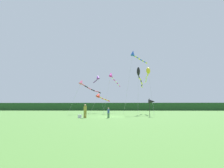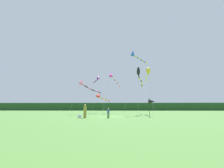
{
  "view_description": "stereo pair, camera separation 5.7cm",
  "coord_description": "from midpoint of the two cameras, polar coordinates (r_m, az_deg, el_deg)",
  "views": [
    {
      "loc": [
        1.17,
        -24.31,
        1.37
      ],
      "look_at": [
        0.0,
        6.0,
        5.67
      ],
      "focal_mm": 26.29,
      "sensor_mm": 36.0,
      "label": 1
    },
    {
      "loc": [
        1.23,
        -24.31,
        1.37
      ],
      "look_at": [
        0.0,
        6.0,
        5.67
      ],
      "focal_mm": 26.29,
      "sensor_mm": 36.0,
      "label": 2
    }
  ],
  "objects": [
    {
      "name": "kite_blue",
      "position": [
        32.54,
        7.88,
        10.1
      ],
      "size": [
        5.15,
        4.25,
        12.29
      ],
      "color": "#B2B2B2",
      "rests_on": "ground"
    },
    {
      "name": "kite_magenta",
      "position": [
        37.49,
        0.23,
        2.5
      ],
      "size": [
        3.41,
        10.17,
        9.25
      ],
      "color": "#B2B2B2",
      "rests_on": "ground"
    },
    {
      "name": "kite_black",
      "position": [
        32.17,
        9.41,
        3.51
      ],
      "size": [
        2.24,
        8.76,
        9.04
      ],
      "color": "#B2B2B2",
      "rests_on": "ground"
    },
    {
      "name": "person_adult",
      "position": [
        21.57,
        -9.29,
        -8.98
      ],
      "size": [
        0.39,
        0.39,
        1.76
      ],
      "color": "olive",
      "rests_on": "ground"
    },
    {
      "name": "distant_treeline",
      "position": [
        69.32,
        1.34,
        -7.89
      ],
      "size": [
        108.0,
        3.26,
        3.15
      ],
      "primitive_type": "cube",
      "color": "#234C23",
      "rests_on": "ground"
    },
    {
      "name": "ground_plane",
      "position": [
        24.38,
        -0.51,
        -11.28
      ],
      "size": [
        120.0,
        120.0,
        0.0
      ],
      "primitive_type": "plane",
      "color": "#477533"
    },
    {
      "name": "kite_red",
      "position": [
        39.04,
        -4.36,
        -3.99
      ],
      "size": [
        4.12,
        5.67,
        4.97
      ],
      "color": "#B2B2B2",
      "rests_on": "ground"
    },
    {
      "name": "cooler_box",
      "position": [
        21.75,
        -11.08,
        -10.98
      ],
      "size": [
        0.44,
        0.41,
        0.41
      ],
      "primitive_type": "cube",
      "color": "silver",
      "rests_on": "ground"
    },
    {
      "name": "person_child",
      "position": [
        21.18,
        -1.21,
        -9.8
      ],
      "size": [
        0.29,
        0.29,
        1.3
      ],
      "color": "#3F724C",
      "rests_on": "ground"
    },
    {
      "name": "banner_flag_pole",
      "position": [
        24.56,
        13.67,
        -5.98
      ],
      "size": [
        0.9,
        0.7,
        2.66
      ],
      "color": "black",
      "rests_on": "ground"
    },
    {
      "name": "kite_purple",
      "position": [
        41.31,
        -4.98,
        2.23
      ],
      "size": [
        3.57,
        7.1,
        9.53
      ],
      "color": "#B2B2B2",
      "rests_on": "ground"
    },
    {
      "name": "kite_rainbow",
      "position": [
        34.14,
        -9.51,
        0.01
      ],
      "size": [
        5.33,
        7.47,
        7.06
      ],
      "color": "#B2B2B2",
      "rests_on": "ground"
    },
    {
      "name": "kite_yellow",
      "position": [
        33.01,
        12.4,
        3.87
      ],
      "size": [
        0.78,
        9.89,
        9.13
      ],
      "color": "#B2B2B2",
      "rests_on": "ground"
    }
  ]
}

